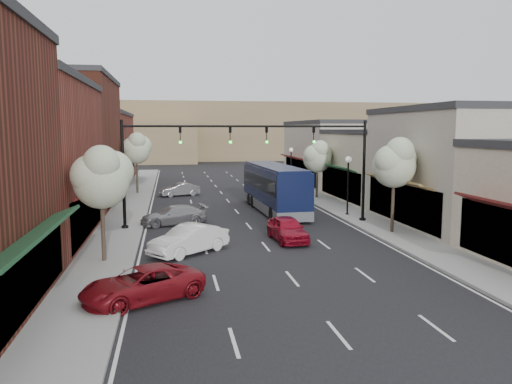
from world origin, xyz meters
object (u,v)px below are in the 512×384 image
signal_mast_left (161,158)px  parked_car_c (174,215)px  red_hatchback (287,229)px  parked_car_e (180,190)px  tree_left_far (137,148)px  coach_bus (274,187)px  tree_right_near (395,162)px  tree_left_near (102,176)px  signal_mast_right (331,156)px  lamp_post_far (291,161)px  tree_right_far (318,156)px  lamp_post_near (348,176)px  parked_car_b (189,240)px  parked_car_a (142,284)px

signal_mast_left → parked_car_c: (0.73, 1.34, -3.97)m
red_hatchback → parked_car_e: size_ratio=1.11×
tree_left_far → coach_bus: bearing=-47.9°
tree_right_near → tree_left_near: (-16.60, -4.00, -0.23)m
signal_mast_right → tree_right_near: size_ratio=1.38×
tree_right_near → parked_car_e: 24.02m
lamp_post_far → tree_left_far: bearing=-172.7°
lamp_post_far → red_hatchback: 25.69m
tree_right_far → tree_left_far: 17.66m
tree_left_near → lamp_post_far: 32.35m
tree_right_far → signal_mast_left: bearing=-139.5°
signal_mast_right → red_hatchback: 7.43m
tree_right_near → tree_left_near: tree_right_near is taller
signal_mast_right → tree_right_far: 12.27m
tree_right_far → parked_car_c: tree_right_far is taller
lamp_post_near → lamp_post_far: (0.00, 17.50, 0.00)m
lamp_post_far → parked_car_c: 22.70m
coach_bus → parked_car_b: coach_bus is taller
tree_right_far → lamp_post_near: tree_right_far is taller
signal_mast_right → signal_mast_left: same height
tree_left_near → parked_car_b: tree_left_near is taller
lamp_post_near → parked_car_c: bearing=-174.7°
signal_mast_left → parked_car_e: signal_mast_left is taller
parked_car_c → parked_car_e: size_ratio=1.18×
red_hatchback → parked_car_a: red_hatchback is taller
lamp_post_near → red_hatchback: 9.91m
red_hatchback → parked_car_b: size_ratio=0.93×
signal_mast_right → coach_bus: signal_mast_right is taller
tree_right_near → tree_left_near: size_ratio=1.05×
parked_car_e → signal_mast_right: bearing=16.0°
lamp_post_near → red_hatchback: size_ratio=1.06×
tree_left_near → parked_car_a: (2.05, -5.71, -3.58)m
coach_bus → parked_car_a: bearing=-117.5°
tree_right_near → parked_car_a: 17.90m
lamp_post_far → parked_car_e: 12.85m
parked_car_b → parked_car_c: parked_car_b is taller
tree_left_near → parked_car_a: 7.04m
lamp_post_near → parked_car_a: size_ratio=0.96×
tree_left_far → coach_bus: (11.16, -12.34, -2.72)m
tree_left_near → red_hatchback: size_ratio=1.36×
parked_car_e → red_hatchback: bearing=-0.2°
signal_mast_right → tree_left_far: 22.68m
lamp_post_far → parked_car_a: (-14.00, -33.76, -2.36)m
lamp_post_far → parked_car_e: bearing=-161.8°
signal_mast_right → parked_car_b: bearing=-145.3°
tree_left_far → parked_car_b: bearing=-80.7°
tree_left_near → coach_bus: 17.79m
signal_mast_right → lamp_post_near: size_ratio=1.85×
signal_mast_left → parked_car_c: size_ratio=1.84×
signal_mast_left → parked_car_c: bearing=61.4°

